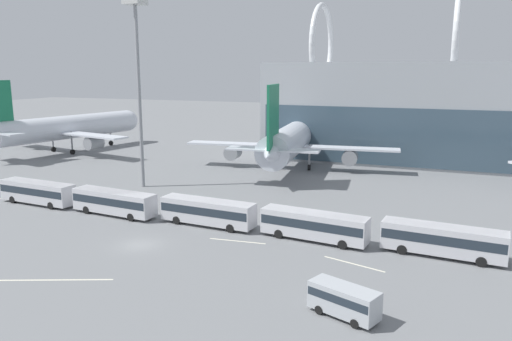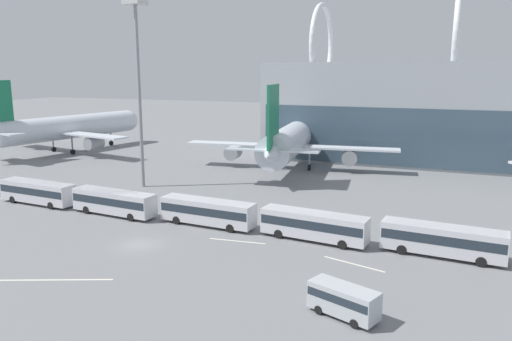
{
  "view_description": "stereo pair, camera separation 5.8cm",
  "coord_description": "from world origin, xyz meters",
  "views": [
    {
      "loc": [
        30.04,
        -42.17,
        18.3
      ],
      "look_at": [
        4.09,
        23.13,
        4.0
      ],
      "focal_mm": 35.0,
      "sensor_mm": 36.0,
      "label": 1
    },
    {
      "loc": [
        30.09,
        -42.15,
        18.3
      ],
      "look_at": [
        4.09,
        23.13,
        4.0
      ],
      "focal_mm": 35.0,
      "sensor_mm": 36.0,
      "label": 2
    }
  ],
  "objects": [
    {
      "name": "shuttle_bus_0",
      "position": [
        -22.54,
        8.65,
        1.85
      ],
      "size": [
        11.93,
        3.36,
        3.13
      ],
      "rotation": [
        0.0,
        0.0,
        -0.07
      ],
      "color": "silver",
      "rests_on": "ground_plane"
    },
    {
      "name": "airliner_at_gate_near",
      "position": [
        -50.16,
        44.49,
        5.59
      ],
      "size": [
        38.1,
        40.46,
        16.2
      ],
      "rotation": [
        0.0,
        0.0,
        1.37
      ],
      "color": "silver",
      "rests_on": "ground_plane"
    },
    {
      "name": "lane_stripe_2",
      "position": [
        -2.04,
        -10.49,
        0.0
      ],
      "size": [
        10.13,
        4.42,
        0.01
      ],
      "primitive_type": "cube",
      "rotation": [
        0.0,
        0.0,
        0.4
      ],
      "color": "silver",
      "rests_on": "ground_plane"
    },
    {
      "name": "lane_stripe_1",
      "position": [
        9.13,
        4.92,
        0.0
      ],
      "size": [
        6.33,
        0.89,
        0.01
      ],
      "primitive_type": "cube",
      "rotation": [
        0.0,
        0.0,
        0.1
      ],
      "color": "silver",
      "rests_on": "ground_plane"
    },
    {
      "name": "shuttle_bus_3",
      "position": [
        16.78,
        8.24,
        1.85
      ],
      "size": [
        11.99,
        3.82,
        3.13
      ],
      "rotation": [
        0.0,
        0.0,
        -0.11
      ],
      "color": "silver",
      "rests_on": "ground_plane"
    },
    {
      "name": "floodlight_mast",
      "position": [
        -15.08,
        22.89,
        19.74
      ],
      "size": [
        2.81,
        2.81,
        28.36
      ],
      "color": "gray",
      "rests_on": "ground_plane"
    },
    {
      "name": "shuttle_bus_1",
      "position": [
        -9.43,
        8.19,
        1.85
      ],
      "size": [
        11.96,
        3.57,
        3.13
      ],
      "rotation": [
        0.0,
        0.0,
        -0.08
      ],
      "color": "silver",
      "rests_on": "ground_plane"
    },
    {
      "name": "shuttle_bus_4",
      "position": [
        29.88,
        8.32,
        1.85
      ],
      "size": [
        11.95,
        3.49,
        3.13
      ],
      "rotation": [
        0.0,
        0.0,
        -0.08
      ],
      "color": "silver",
      "rests_on": "ground_plane"
    },
    {
      "name": "shuttle_bus_2",
      "position": [
        3.67,
        8.68,
        1.85
      ],
      "size": [
        11.92,
        3.32,
        3.13
      ],
      "rotation": [
        0.0,
        0.0,
        -0.06
      ],
      "color": "silver",
      "rests_on": "ground_plane"
    },
    {
      "name": "lane_stripe_0",
      "position": [
        22.14,
        3.1,
        0.0
      ],
      "size": [
        6.22,
        2.04,
        0.01
      ],
      "primitive_type": "cube",
      "rotation": [
        0.0,
        0.0,
        -0.28
      ],
      "color": "silver",
      "rests_on": "ground_plane"
    },
    {
      "name": "service_van_foreground",
      "position": [
        23.37,
        -7.54,
        1.42
      ],
      "size": [
        5.73,
        3.76,
        2.42
      ],
      "rotation": [
        0.0,
        0.0,
        2.78
      ],
      "color": "#B2B7BC",
      "rests_on": "ground_plane"
    },
    {
      "name": "airliner_at_gate_far",
      "position": [
        2.08,
        45.89,
        5.34
      ],
      "size": [
        39.49,
        41.05,
        16.04
      ],
      "rotation": [
        0.0,
        0.0,
        1.69
      ],
      "color": "silver",
      "rests_on": "ground_plane"
    },
    {
      "name": "ground_plane",
      "position": [
        0.0,
        0.0,
        0.0
      ],
      "size": [
        440.0,
        440.0,
        0.0
      ],
      "primitive_type": "plane",
      "color": "slate"
    }
  ]
}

